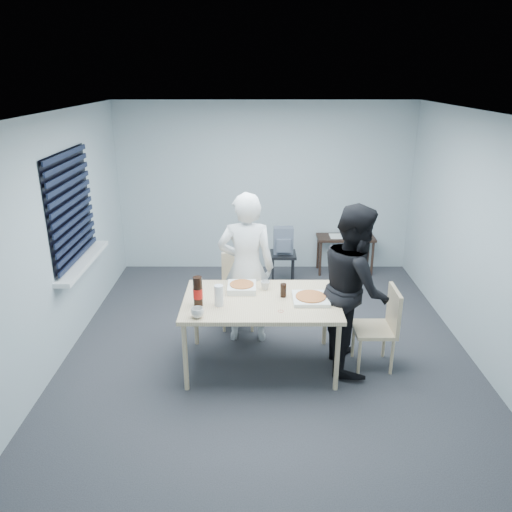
{
  "coord_description": "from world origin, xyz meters",
  "views": [
    {
      "loc": [
        -0.13,
        -5.05,
        2.98
      ],
      "look_at": [
        -0.14,
        0.1,
        1.07
      ],
      "focal_mm": 35.0,
      "sensor_mm": 36.0,
      "label": 1
    }
  ],
  "objects_px": {
    "chair_far": "(239,285)",
    "chair_right": "(383,323)",
    "dining_table": "(261,304)",
    "mug_b": "(265,285)",
    "backpack": "(283,241)",
    "soda_bottle": "(198,292)",
    "mug_a": "(197,313)",
    "person_white": "(246,268)",
    "stool": "(283,260)",
    "person_black": "(354,288)",
    "side_table": "(346,241)"
  },
  "relations": [
    {
      "from": "chair_far",
      "to": "chair_right",
      "type": "height_order",
      "value": "same"
    },
    {
      "from": "dining_table",
      "to": "mug_b",
      "type": "distance_m",
      "value": 0.28
    },
    {
      "from": "backpack",
      "to": "chair_far",
      "type": "bearing_deg",
      "value": -104.89
    },
    {
      "from": "soda_bottle",
      "to": "chair_right",
      "type": "bearing_deg",
      "value": 4.26
    },
    {
      "from": "backpack",
      "to": "mug_a",
      "type": "height_order",
      "value": "backpack"
    },
    {
      "from": "chair_far",
      "to": "backpack",
      "type": "xyz_separation_m",
      "value": [
        0.61,
        1.12,
        0.19
      ]
    },
    {
      "from": "chair_right",
      "to": "backpack",
      "type": "height_order",
      "value": "backpack"
    },
    {
      "from": "dining_table",
      "to": "soda_bottle",
      "type": "distance_m",
      "value": 0.68
    },
    {
      "from": "person_white",
      "to": "stool",
      "type": "distance_m",
      "value": 1.68
    },
    {
      "from": "person_black",
      "to": "side_table",
      "type": "relative_size",
      "value": 2.01
    },
    {
      "from": "person_black",
      "to": "stool",
      "type": "relative_size",
      "value": 3.44
    },
    {
      "from": "side_table",
      "to": "soda_bottle",
      "type": "bearing_deg",
      "value": -124.86
    },
    {
      "from": "chair_far",
      "to": "mug_a",
      "type": "xyz_separation_m",
      "value": [
        -0.34,
        -1.39,
        0.32
      ]
    },
    {
      "from": "chair_far",
      "to": "backpack",
      "type": "relative_size",
      "value": 2.26
    },
    {
      "from": "dining_table",
      "to": "person_white",
      "type": "xyz_separation_m",
      "value": [
        -0.16,
        0.59,
        0.16
      ]
    },
    {
      "from": "chair_far",
      "to": "person_black",
      "type": "height_order",
      "value": "person_black"
    },
    {
      "from": "chair_far",
      "to": "stool",
      "type": "bearing_deg",
      "value": 61.69
    },
    {
      "from": "person_white",
      "to": "soda_bottle",
      "type": "distance_m",
      "value": 0.87
    },
    {
      "from": "person_black",
      "to": "backpack",
      "type": "relative_size",
      "value": 4.5
    },
    {
      "from": "person_white",
      "to": "mug_a",
      "type": "height_order",
      "value": "person_white"
    },
    {
      "from": "chair_right",
      "to": "mug_b",
      "type": "height_order",
      "value": "chair_right"
    },
    {
      "from": "mug_b",
      "to": "soda_bottle",
      "type": "distance_m",
      "value": 0.79
    },
    {
      "from": "chair_far",
      "to": "soda_bottle",
      "type": "bearing_deg",
      "value": -107.58
    },
    {
      "from": "backpack",
      "to": "soda_bottle",
      "type": "bearing_deg",
      "value": -99.58
    },
    {
      "from": "chair_right",
      "to": "stool",
      "type": "distance_m",
      "value": 2.32
    },
    {
      "from": "person_white",
      "to": "mug_a",
      "type": "xyz_separation_m",
      "value": [
        -0.45,
        -0.99,
        -0.06
      ]
    },
    {
      "from": "chair_far",
      "to": "chair_right",
      "type": "relative_size",
      "value": 1.0
    },
    {
      "from": "chair_far",
      "to": "chair_right",
      "type": "xyz_separation_m",
      "value": [
        1.54,
        -0.99,
        0.0
      ]
    },
    {
      "from": "person_black",
      "to": "stool",
      "type": "height_order",
      "value": "person_black"
    },
    {
      "from": "chair_right",
      "to": "person_white",
      "type": "relative_size",
      "value": 0.5
    },
    {
      "from": "chair_right",
      "to": "person_white",
      "type": "bearing_deg",
      "value": 157.52
    },
    {
      "from": "chair_right",
      "to": "backpack",
      "type": "distance_m",
      "value": 2.32
    },
    {
      "from": "person_white",
      "to": "backpack",
      "type": "xyz_separation_m",
      "value": [
        0.5,
        1.52,
        -0.18
      ]
    },
    {
      "from": "stool",
      "to": "person_black",
      "type": "bearing_deg",
      "value": -73.18
    },
    {
      "from": "soda_bottle",
      "to": "chair_far",
      "type": "bearing_deg",
      "value": 72.42
    },
    {
      "from": "soda_bottle",
      "to": "person_white",
      "type": "bearing_deg",
      "value": 57.66
    },
    {
      "from": "stool",
      "to": "backpack",
      "type": "relative_size",
      "value": 1.31
    },
    {
      "from": "side_table",
      "to": "mug_b",
      "type": "relative_size",
      "value": 8.81
    },
    {
      "from": "side_table",
      "to": "mug_a",
      "type": "distance_m",
      "value": 3.66
    },
    {
      "from": "dining_table",
      "to": "stool",
      "type": "height_order",
      "value": "dining_table"
    },
    {
      "from": "dining_table",
      "to": "backpack",
      "type": "relative_size",
      "value": 4.07
    },
    {
      "from": "mug_b",
      "to": "backpack",
      "type": "bearing_deg",
      "value": 81.04
    },
    {
      "from": "chair_far",
      "to": "backpack",
      "type": "height_order",
      "value": "backpack"
    },
    {
      "from": "chair_right",
      "to": "side_table",
      "type": "xyz_separation_m",
      "value": [
        0.06,
        2.68,
        -0.01
      ]
    },
    {
      "from": "chair_right",
      "to": "person_white",
      "type": "distance_m",
      "value": 1.6
    },
    {
      "from": "stool",
      "to": "soda_bottle",
      "type": "height_order",
      "value": "soda_bottle"
    },
    {
      "from": "chair_right",
      "to": "soda_bottle",
      "type": "xyz_separation_m",
      "value": [
        -1.9,
        -0.14,
        0.41
      ]
    },
    {
      "from": "chair_right",
      "to": "backpack",
      "type": "relative_size",
      "value": 2.26
    },
    {
      "from": "mug_a",
      "to": "stool",
      "type": "bearing_deg",
      "value": 69.36
    },
    {
      "from": "backpack",
      "to": "mug_b",
      "type": "height_order",
      "value": "backpack"
    }
  ]
}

